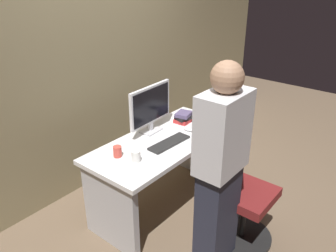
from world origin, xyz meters
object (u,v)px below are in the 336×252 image
at_px(keyboard, 169,143).
at_px(book_stack, 184,117).
at_px(cup_near_keyboard, 136,156).
at_px(office_chair, 239,195).
at_px(mouse, 188,129).
at_px(person_at_desk, 220,170).
at_px(cup_by_monitor, 117,151).
at_px(desk, 164,160).
at_px(cell_phone, 211,124).
at_px(monitor, 151,107).

distance_m(keyboard, book_stack, 0.49).
xyz_separation_m(keyboard, cup_near_keyboard, (-0.41, 0.02, 0.04)).
bearing_deg(office_chair, mouse, 71.67).
bearing_deg(office_chair, person_at_desk, 179.08).
xyz_separation_m(cup_near_keyboard, cup_by_monitor, (-0.04, 0.18, -0.00)).
relative_size(desk, cell_phone, 10.50).
height_order(monitor, cell_phone, monitor).
relative_size(person_at_desk, monitor, 3.03).
relative_size(office_chair, cup_by_monitor, 9.95).
distance_m(office_chair, cup_by_monitor, 1.08).
xyz_separation_m(monitor, cup_near_keyboard, (-0.49, -0.28, -0.21)).
xyz_separation_m(mouse, cup_by_monitor, (-0.77, 0.17, 0.03)).
bearing_deg(mouse, desk, 167.15).
bearing_deg(book_stack, cup_by_monitor, 179.07).
bearing_deg(mouse, keyboard, -175.15).
distance_m(monitor, book_stack, 0.44).
bearing_deg(cell_phone, desk, -175.80).
height_order(person_at_desk, mouse, person_at_desk).
relative_size(office_chair, mouse, 9.40).
distance_m(keyboard, cup_near_keyboard, 0.41).
xyz_separation_m(book_stack, cell_phone, (0.13, -0.25, -0.05)).
relative_size(person_at_desk, cup_by_monitor, 17.36).
distance_m(office_chair, keyboard, 0.75).
distance_m(office_chair, person_at_desk, 0.54).
bearing_deg(cup_near_keyboard, person_at_desk, -78.07).
bearing_deg(office_chair, cup_near_keyboard, 125.45).
height_order(desk, office_chair, office_chair).
distance_m(desk, cell_phone, 0.61).
distance_m(desk, cup_near_keyboard, 0.52).
bearing_deg(cup_by_monitor, cup_near_keyboard, -77.42).
relative_size(person_at_desk, keyboard, 3.81).
relative_size(office_chair, cup_near_keyboard, 9.85).
distance_m(desk, person_at_desk, 0.89).
height_order(desk, keyboard, keyboard).
bearing_deg(monitor, cup_by_monitor, -169.38).
relative_size(mouse, cup_near_keyboard, 1.05).
bearing_deg(book_stack, monitor, 162.82).
xyz_separation_m(person_at_desk, monitor, (0.35, 0.97, 0.14)).
xyz_separation_m(office_chair, keyboard, (-0.09, 0.68, 0.30)).
distance_m(person_at_desk, cell_phone, 1.05).
height_order(office_chair, cup_by_monitor, office_chair).
distance_m(office_chair, monitor, 1.12).
xyz_separation_m(office_chair, book_stack, (0.36, 0.86, 0.35)).
bearing_deg(monitor, keyboard, -106.48).
relative_size(book_stack, cell_phone, 1.38).
xyz_separation_m(desk, book_stack, (0.42, 0.09, 0.27)).
distance_m(keyboard, cell_phone, 0.59).
distance_m(office_chair, mouse, 0.81).
height_order(office_chair, cup_near_keyboard, office_chair).
distance_m(desk, office_chair, 0.78).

